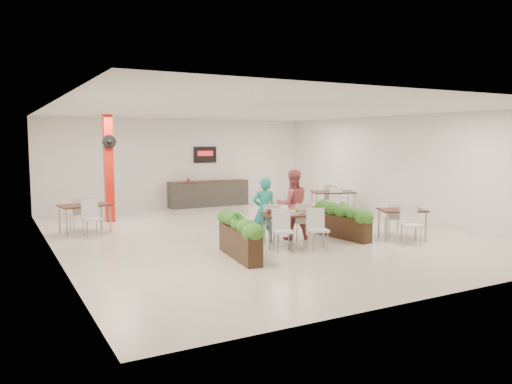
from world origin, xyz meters
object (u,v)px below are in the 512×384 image
red_column (109,167)px  side_table_b (333,195)px  side_table_c (402,215)px  diner_man (264,210)px  main_table (293,218)px  planter_left (239,234)px  service_counter (209,193)px  diner_woman (293,205)px  planter_right (343,219)px  side_table_a (85,209)px

red_column → side_table_b: (6.88, -1.89, -1.00)m
side_table_c → diner_man: bearing=-178.4°
main_table → side_table_b: bearing=42.8°
planter_left → side_table_b: bearing=36.7°
red_column → planter_left: 6.25m
red_column → main_table: red_column is taller
service_counter → diner_woman: bearing=-95.0°
service_counter → side_table_c: bearing=-77.5°
planter_right → side_table_c: planter_right is taller
main_table → side_table_b: 5.28m
side_table_b → service_counter: bearing=151.2°
service_counter → diner_man: size_ratio=1.93×
planter_left → side_table_a: 5.08m
planter_right → side_table_c: 1.46m
side_table_a → side_table_b: 7.86m
side_table_b → side_table_c: same height
planter_right → side_table_c: bearing=-32.7°
service_counter → main_table: 7.41m
main_table → side_table_b: same height
service_counter → main_table: (-1.00, -7.34, 0.14)m
planter_left → diner_man: bearing=43.2°
main_table → planter_left: size_ratio=0.97×
planter_left → side_table_a: size_ratio=1.18×
main_table → diner_man: diner_man is taller
planter_left → side_table_c: bearing=-1.9°
red_column → planter_right: size_ratio=1.79×
red_column → main_table: (3.00, -5.47, -1.01)m
side_table_a → side_table_b: bearing=-10.1°
red_column → planter_right: bearing=-49.6°
service_counter → diner_man: 6.83m
main_table → side_table_c: 2.86m
main_table → side_table_a: size_ratio=1.14×
diner_woman → planter_right: size_ratio=0.96×
diner_man → service_counter: bearing=-85.7°
diner_man → planter_left: 1.74m
red_column → service_counter: (4.00, 1.86, -1.15)m
side_table_c → planter_right: bearing=171.6°
service_counter → main_table: service_counter is taller
planter_right → side_table_c: (1.22, -0.78, 0.13)m
side_table_a → side_table_c: (6.75, -4.66, -0.02)m
diner_woman → side_table_c: size_ratio=1.05×
planter_right → red_column: bearing=130.4°
red_column → side_table_b: red_column is taller
red_column → side_table_c: bearing=-46.8°
service_counter → diner_woman: size_ratio=1.74×
red_column → diner_woman: size_ratio=1.86×
red_column → diner_man: bearing=-61.6°
side_table_a → red_column: bearing=49.6°
main_table → diner_man: 0.77m
diner_man → planter_right: diner_man is taller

